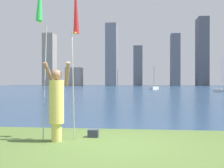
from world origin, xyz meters
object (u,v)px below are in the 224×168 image
person (57,102)px  sailboat_1 (154,88)px  sailboat_4 (221,90)px  kite_flag_left (40,1)px  bag (93,133)px  kite_flag_right (76,8)px

person → sailboat_1: 46.00m
person → sailboat_4: 37.54m
kite_flag_left → sailboat_4: (13.83, 35.16, -3.06)m
person → bag: size_ratio=7.18×
person → kite_flag_right: bearing=65.1°
person → bag: 1.30m
kite_flag_right → bag: (0.42, 0.13, -3.22)m
bag → sailboat_4: size_ratio=0.05×
bag → sailboat_1: size_ratio=0.06×
kite_flag_left → kite_flag_right: 0.92m
kite_flag_left → bag: size_ratio=15.12×
kite_flag_right → bag: 3.25m
kite_flag_left → sailboat_4: size_ratio=0.82×
sailboat_1 → kite_flag_right: bearing=-95.0°
person → kite_flag_left: 2.43m
person → kite_flag_left: kite_flag_left is taller
kite_flag_left → kite_flag_right: size_ratio=0.98×
person → kite_flag_left: size_ratio=0.47×
kite_flag_right → sailboat_4: sailboat_4 is taller
person → kite_flag_right: kite_flag_right is taller
person → sailboat_4: size_ratio=0.39×
kite_flag_right → bag: bearing=17.5°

